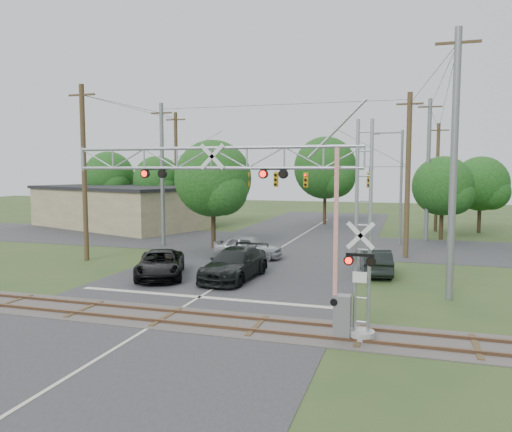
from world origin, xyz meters
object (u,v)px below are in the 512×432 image
(pickup_black, at_px, (160,264))
(commercial_building, at_px, (118,207))
(crossing_gantry, at_px, (267,203))
(traffic_signal_span, at_px, (287,176))
(car_dark, at_px, (235,264))
(sedan_silver, at_px, (248,247))
(streetlight, at_px, (399,181))

(pickup_black, bearing_deg, commercial_building, 104.46)
(crossing_gantry, bearing_deg, pickup_black, 138.72)
(traffic_signal_span, height_order, car_dark, traffic_signal_span)
(crossing_gantry, distance_m, traffic_signal_span, 18.73)
(car_dark, distance_m, commercial_building, 29.07)
(crossing_gantry, distance_m, pickup_black, 12.04)
(crossing_gantry, height_order, sedan_silver, crossing_gantry)
(crossing_gantry, height_order, commercial_building, crossing_gantry)
(sedan_silver, xyz_separation_m, streetlight, (9.82, 9.69, 4.44))
(car_dark, bearing_deg, streetlight, 65.58)
(crossing_gantry, bearing_deg, sedan_silver, 110.57)
(pickup_black, xyz_separation_m, car_dark, (4.25, 0.82, 0.10))
(sedan_silver, bearing_deg, commercial_building, 52.26)
(pickup_black, distance_m, streetlight, 21.68)
(crossing_gantry, relative_size, pickup_black, 2.21)
(commercial_building, distance_m, streetlight, 29.63)
(sedan_silver, bearing_deg, pickup_black, 155.90)
(car_dark, height_order, sedan_silver, car_dark)
(pickup_black, distance_m, car_dark, 4.33)
(pickup_black, bearing_deg, crossing_gantry, -64.37)
(pickup_black, bearing_deg, streetlight, 29.81)
(commercial_building, bearing_deg, sedan_silver, -16.24)
(streetlight, bearing_deg, car_dark, -117.96)
(commercial_building, bearing_deg, crossing_gantry, -29.37)
(commercial_building, bearing_deg, streetlight, 11.26)
(pickup_black, xyz_separation_m, streetlight, (12.79, 16.91, 4.49))
(streetlight, bearing_deg, sedan_silver, -135.38)
(sedan_silver, bearing_deg, traffic_signal_span, -28.94)
(pickup_black, bearing_deg, car_dark, -12.21)
(commercial_building, bearing_deg, car_dark, -25.02)
(crossing_gantry, distance_m, sedan_silver, 16.21)
(commercial_building, xyz_separation_m, streetlight, (29.15, -4.37, 3.03))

